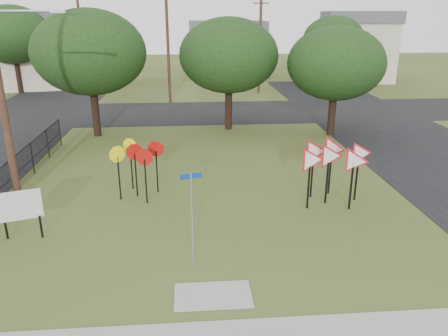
% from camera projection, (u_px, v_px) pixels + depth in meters
% --- Properties ---
extents(ground, '(140.00, 140.00, 0.00)m').
position_uv_depth(ground, '(209.00, 249.00, 13.57)').
color(ground, '#3A4A1B').
extents(street_right, '(8.00, 50.00, 0.02)m').
position_uv_depth(street_right, '(418.00, 147.00, 23.89)').
color(street_right, black).
rests_on(street_right, ground).
extents(street_far, '(60.00, 8.00, 0.02)m').
position_uv_depth(street_far, '(196.00, 112.00, 32.36)').
color(street_far, black).
rests_on(street_far, ground).
extents(curb_pad, '(2.00, 1.20, 0.02)m').
position_uv_depth(curb_pad, '(213.00, 296.00, 11.31)').
color(curb_pad, gray).
rests_on(curb_pad, ground).
extents(street_name_sign, '(0.58, 0.15, 2.87)m').
position_uv_depth(street_name_sign, '(192.00, 214.00, 12.09)').
color(street_name_sign, '#96989E').
rests_on(street_name_sign, ground).
extents(stop_sign_cluster, '(2.04, 1.71, 2.20)m').
position_uv_depth(stop_sign_cluster, '(137.00, 157.00, 17.02)').
color(stop_sign_cluster, black).
rests_on(stop_sign_cluster, ground).
extents(yield_sign_cluster, '(3.12, 2.07, 2.44)m').
position_uv_depth(yield_sign_cluster, '(333.00, 158.00, 16.42)').
color(yield_sign_cluster, black).
rests_on(yield_sign_cluster, ground).
extents(info_board, '(1.27, 0.44, 1.65)m').
position_uv_depth(info_board, '(20.00, 207.00, 13.88)').
color(info_board, black).
rests_on(info_board, ground).
extents(far_pole_a, '(1.40, 0.24, 9.00)m').
position_uv_depth(far_pole_a, '(168.00, 45.00, 34.44)').
color(far_pole_a, '#482C21').
rests_on(far_pole_a, ground).
extents(far_pole_b, '(1.40, 0.24, 8.50)m').
position_uv_depth(far_pole_b, '(260.00, 44.00, 38.90)').
color(far_pole_b, '#482C21').
rests_on(far_pole_b, ground).
extents(far_pole_c, '(1.40, 0.24, 9.00)m').
position_uv_depth(far_pole_c, '(82.00, 41.00, 39.46)').
color(far_pole_c, '#482C21').
rests_on(far_pole_c, ground).
extents(fence_run, '(0.05, 11.55, 1.50)m').
position_uv_depth(fence_run, '(23.00, 166.00, 18.60)').
color(fence_run, black).
rests_on(fence_run, ground).
extents(house_left, '(10.58, 8.88, 7.20)m').
position_uv_depth(house_left, '(51.00, 49.00, 43.23)').
color(house_left, beige).
rests_on(house_left, ground).
extents(house_mid, '(8.40, 8.40, 6.20)m').
position_uv_depth(house_mid, '(226.00, 48.00, 50.42)').
color(house_mid, beige).
rests_on(house_mid, ground).
extents(house_right, '(8.30, 8.30, 7.20)m').
position_uv_depth(house_right, '(357.00, 46.00, 47.57)').
color(house_right, beige).
rests_on(house_right, ground).
extents(tree_near_left, '(6.40, 6.40, 7.27)m').
position_uv_depth(tree_near_left, '(90.00, 52.00, 24.65)').
color(tree_near_left, black).
rests_on(tree_near_left, ground).
extents(tree_near_mid, '(6.00, 6.00, 6.80)m').
position_uv_depth(tree_near_mid, '(229.00, 56.00, 26.31)').
color(tree_near_mid, black).
rests_on(tree_near_mid, ground).
extents(tree_near_right, '(5.60, 5.60, 6.33)m').
position_uv_depth(tree_near_right, '(336.00, 64.00, 24.99)').
color(tree_near_right, black).
rests_on(tree_near_right, ground).
extents(tree_far_left, '(6.80, 6.80, 7.73)m').
position_uv_depth(tree_far_left, '(12.00, 35.00, 38.81)').
color(tree_far_left, black).
rests_on(tree_far_left, ground).
extents(tree_far_right, '(6.00, 6.00, 6.80)m').
position_uv_depth(tree_far_right, '(333.00, 39.00, 43.21)').
color(tree_far_right, black).
rests_on(tree_far_right, ground).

